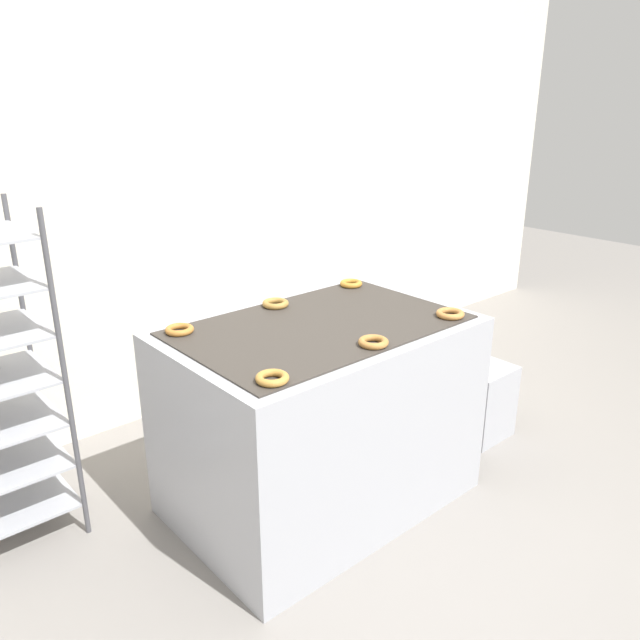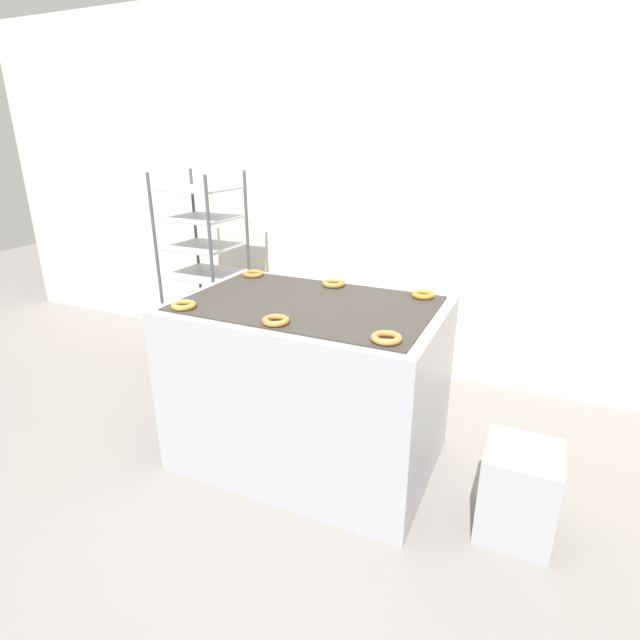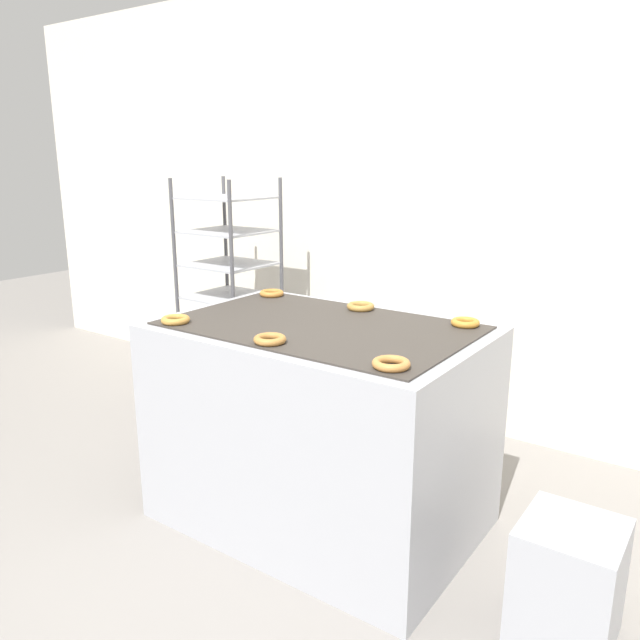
{
  "view_description": "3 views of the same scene",
  "coord_description": "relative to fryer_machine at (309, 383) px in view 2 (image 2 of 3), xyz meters",
  "views": [
    {
      "loc": [
        -1.78,
        -1.32,
        1.95
      ],
      "look_at": [
        0.0,
        0.72,
        0.97
      ],
      "focal_mm": 35.0,
      "sensor_mm": 36.0,
      "label": 1
    },
    {
      "loc": [
        1.1,
        -1.52,
        1.78
      ],
      "look_at": [
        0.0,
        0.87,
        0.8
      ],
      "focal_mm": 28.0,
      "sensor_mm": 36.0,
      "label": 2
    },
    {
      "loc": [
        1.52,
        -1.44,
        1.66
      ],
      "look_at": [
        0.0,
        0.72,
        0.97
      ],
      "focal_mm": 35.0,
      "sensor_mm": 36.0,
      "label": 3
    }
  ],
  "objects": [
    {
      "name": "ground_plane",
      "position": [
        -0.0,
        -0.72,
        -0.48
      ],
      "size": [
        14.0,
        14.0,
        0.0
      ],
      "primitive_type": "plane",
      "color": "gray"
    },
    {
      "name": "wall_back",
      "position": [
        -0.0,
        1.4,
        0.92
      ],
      "size": [
        8.0,
        0.05,
        2.8
      ],
      "color": "silver",
      "rests_on": "ground_plane"
    },
    {
      "name": "fryer_machine",
      "position": [
        0.0,
        0.0,
        0.0
      ],
      "size": [
        1.41,
        0.94,
        0.95
      ],
      "color": "#A8AAB2",
      "rests_on": "ground_plane"
    },
    {
      "name": "baking_rack_cart",
      "position": [
        -1.25,
        0.76,
        0.31
      ],
      "size": [
        0.52,
        0.49,
        1.54
      ],
      "color": "#4C4C51",
      "rests_on": "ground_plane"
    },
    {
      "name": "glaze_bin",
      "position": [
        1.15,
        -0.13,
        -0.25
      ],
      "size": [
        0.33,
        0.35,
        0.45
      ],
      "color": "#A8AAB2",
      "rests_on": "ground_plane"
    },
    {
      "name": "donut_near_left",
      "position": [
        -0.54,
        -0.35,
        0.49
      ],
      "size": [
        0.13,
        0.13,
        0.03
      ],
      "primitive_type": "torus",
      "color": "#B58037",
      "rests_on": "fryer_machine"
    },
    {
      "name": "donut_near_center",
      "position": [
        -0.0,
        -0.34,
        0.49
      ],
      "size": [
        0.13,
        0.13,
        0.03
      ],
      "primitive_type": "torus",
      "color": "#AD7537",
      "rests_on": "fryer_machine"
    },
    {
      "name": "donut_near_right",
      "position": [
        0.54,
        -0.33,
        0.49
      ],
      "size": [
        0.13,
        0.13,
        0.03
      ],
      "primitive_type": "torus",
      "color": "#BA7C3C",
      "rests_on": "fryer_machine"
    },
    {
      "name": "donut_far_left",
      "position": [
        -0.54,
        0.33,
        0.49
      ],
      "size": [
        0.13,
        0.13,
        0.03
      ],
      "primitive_type": "torus",
      "color": "#B47430",
      "rests_on": "fryer_machine"
    },
    {
      "name": "donut_far_center",
      "position": [
        -0.0,
        0.34,
        0.49
      ],
      "size": [
        0.13,
        0.13,
        0.03
      ],
      "primitive_type": "torus",
      "color": "#A67A38",
      "rests_on": "fryer_machine"
    },
    {
      "name": "donut_far_right",
      "position": [
        0.53,
        0.34,
        0.49
      ],
      "size": [
        0.12,
        0.12,
        0.03
      ],
      "primitive_type": "torus",
      "color": "#BE7F2C",
      "rests_on": "fryer_machine"
    }
  ]
}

